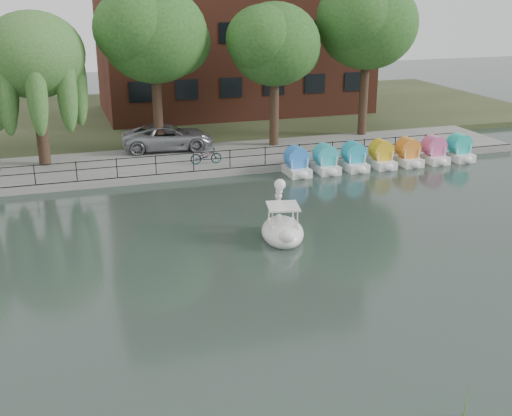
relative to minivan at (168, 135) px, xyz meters
name	(u,v)px	position (x,y,z in m)	size (l,w,h in m)	color
ground_plane	(278,281)	(0.42, -18.23, -1.26)	(120.00, 120.00, 0.00)	#3D4F47
promenade	(183,161)	(0.42, -2.23, -1.06)	(40.00, 6.00, 0.40)	gray
kerb	(195,175)	(0.42, -5.18, -1.06)	(40.00, 0.25, 0.40)	gray
land_strip	(146,116)	(0.42, 11.77, -1.08)	(60.00, 22.00, 0.36)	#47512D
railing	(193,157)	(0.42, -4.98, -0.12)	(32.00, 0.05, 1.00)	black
willow_mid	(33,56)	(-7.08, -1.23, 4.99)	(5.32, 5.32, 8.15)	#473323
broadleaf_center	(154,35)	(-0.58, -0.23, 5.80)	(6.00, 6.00, 9.25)	#473323
broadleaf_right	(275,45)	(6.42, -0.73, 5.13)	(5.40, 5.40, 8.32)	#473323
broadleaf_far	(368,24)	(12.92, 0.27, 6.14)	(6.30, 6.30, 9.71)	#473323
minivan	(168,135)	(0.00, 0.00, 0.00)	(6.20, 2.85, 1.72)	gray
bicycle	(206,155)	(1.37, -3.83, -0.36)	(1.72, 0.60, 1.00)	gray
swan_boat	(282,227)	(1.92, -14.57, -0.77)	(2.19, 2.96, 2.26)	white
pedal_boat_row	(381,156)	(10.94, -6.09, -0.65)	(11.35, 1.70, 1.40)	white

